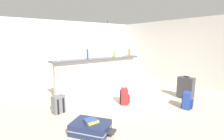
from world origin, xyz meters
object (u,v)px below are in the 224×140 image
at_px(bottle_blue, 88,54).
at_px(backpack_grey, 58,105).
at_px(bottle_clear, 58,56).
at_px(dining_table, 108,65).
at_px(dining_chair_near_partition, 113,70).
at_px(suitcase_flat_navy, 91,128).
at_px(pendant_lamp, 108,35).
at_px(bottle_amber, 129,52).
at_px(dining_chair_far_side, 102,66).
at_px(backpack_red, 125,96).
at_px(bottle_white, 110,54).
at_px(suitcase_upright_charcoal, 186,87).
at_px(grocery_bag, 117,53).
at_px(book_stack, 91,121).
at_px(backpack_blue, 187,101).

bearing_deg(bottle_blue, backpack_grey, -150.46).
bearing_deg(bottle_clear, dining_table, 29.30).
bearing_deg(bottle_clear, dining_chair_near_partition, 21.21).
relative_size(dining_chair_near_partition, suitcase_flat_navy, 1.07).
bearing_deg(pendant_lamp, bottle_amber, -95.31).
xyz_separation_m(dining_table, pendant_lamp, (0.01, 0.01, 1.25)).
xyz_separation_m(dining_table, dining_chair_far_side, (0.06, 0.52, -0.13)).
relative_size(pendant_lamp, backpack_red, 1.72).
distance_m(bottle_blue, bottle_white, 0.85).
height_order(bottle_clear, dining_chair_near_partition, bottle_clear).
bearing_deg(suitcase_upright_charcoal, bottle_clear, 149.03).
xyz_separation_m(pendant_lamp, suitcase_flat_navy, (-2.76, -3.40, -1.78)).
height_order(backpack_red, backpack_grey, same).
bearing_deg(grocery_bag, bottle_amber, -3.81).
relative_size(grocery_bag, dining_table, 0.24).
bearing_deg(backpack_red, dining_table, 63.96).
height_order(dining_chair_far_side, backpack_grey, dining_chair_far_side).
distance_m(dining_chair_far_side, pendant_lamp, 1.47).
relative_size(suitcase_flat_navy, backpack_grey, 2.07).
height_order(bottle_clear, suitcase_flat_navy, bottle_clear).
relative_size(bottle_clear, backpack_red, 0.69).
xyz_separation_m(bottle_clear, dining_chair_near_partition, (2.53, 0.98, -0.78)).
bearing_deg(dining_chair_near_partition, suitcase_upright_charcoal, -78.75).
distance_m(bottle_amber, suitcase_flat_navy, 3.42).
relative_size(bottle_clear, suitcase_flat_navy, 0.33).
bearing_deg(book_stack, bottle_white, 46.65).
height_order(bottle_amber, backpack_red, bottle_amber).
bearing_deg(book_stack, suitcase_flat_navy, 106.93).
distance_m(pendant_lamp, suitcase_flat_navy, 4.72).
height_order(bottle_blue, dining_chair_near_partition, bottle_blue).
bearing_deg(bottle_blue, backpack_blue, -56.46).
xyz_separation_m(grocery_bag, dining_chair_near_partition, (0.55, 0.98, -0.74)).
distance_m(bottle_clear, dining_chair_near_partition, 2.82).
xyz_separation_m(pendant_lamp, suitcase_upright_charcoal, (0.45, -3.35, -1.56)).
bearing_deg(backpack_red, dining_chair_near_partition, 61.05).
bearing_deg(pendant_lamp, bottle_blue, -139.81).
bearing_deg(backpack_blue, bottle_amber, 87.95).
relative_size(bottle_clear, dining_chair_near_partition, 0.31).
height_order(suitcase_flat_navy, backpack_blue, backpack_blue).
xyz_separation_m(bottle_blue, dining_chair_far_side, (1.81, 2.00, -0.78)).
distance_m(bottle_blue, grocery_bag, 1.10).
bearing_deg(dining_chair_near_partition, dining_chair_far_side, 80.83).
relative_size(grocery_bag, backpack_blue, 0.62).
distance_m(bottle_white, grocery_bag, 0.25).
relative_size(backpack_blue, book_stack, 1.73).
relative_size(grocery_bag, dining_chair_far_side, 0.28).
bearing_deg(backpack_red, bottle_amber, 43.98).
height_order(bottle_clear, pendant_lamp, pendant_lamp).
bearing_deg(suitcase_upright_charcoal, dining_chair_near_partition, 101.25).
relative_size(bottle_clear, backpack_blue, 0.69).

